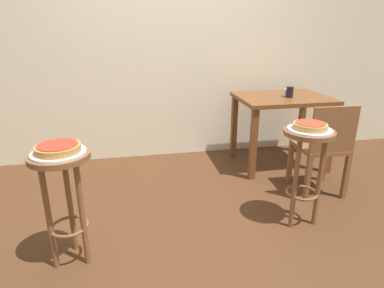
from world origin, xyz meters
name	(u,v)px	position (x,y,z in m)	size (l,w,h in m)	color
ground_plane	(199,229)	(0.00, 0.00, 0.00)	(6.00, 6.00, 0.00)	#4C2D19
back_wall	(167,22)	(0.00, 1.65, 1.50)	(6.00, 0.10, 3.00)	beige
stool_foreground	(63,185)	(-0.90, -0.18, 0.55)	(0.37, 0.37, 0.76)	brown
serving_plate_foreground	(58,153)	(-0.90, -0.18, 0.76)	(0.32, 0.32, 0.01)	silver
pizza_foreground	(58,148)	(-0.90, -0.18, 0.79)	(0.26, 0.26, 0.05)	#B78442
stool_middle	(306,157)	(0.80, -0.05, 0.55)	(0.37, 0.37, 0.76)	brown
serving_plate_middle	(310,130)	(0.80, -0.05, 0.76)	(0.32, 0.32, 0.01)	silver
pizza_middle	(310,126)	(0.80, -0.05, 0.79)	(0.24, 0.24, 0.05)	tan
dining_table	(282,108)	(1.13, 1.07, 0.64)	(0.94, 0.71, 0.77)	brown
cup_near_edge	(290,92)	(1.17, 1.01, 0.82)	(0.07, 0.07, 0.11)	black
condiment_shaker	(285,93)	(1.15, 1.06, 0.81)	(0.04, 0.04, 0.08)	white
wooden_chair	(324,146)	(1.20, 0.34, 0.47)	(0.42, 0.42, 0.85)	brown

